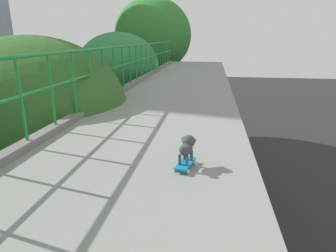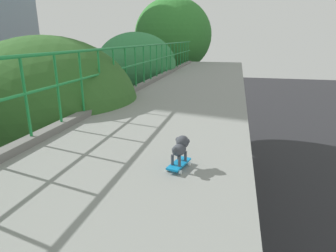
# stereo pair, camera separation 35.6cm
# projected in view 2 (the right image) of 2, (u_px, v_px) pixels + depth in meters

# --- Properties ---
(city_bus) EXTENTS (2.59, 10.11, 3.13)m
(city_bus) POSITION_uv_depth(u_px,v_px,m) (108.00, 105.00, 26.83)
(city_bus) COLOR #B11A1C
(city_bus) RESTS_ON ground
(roadside_tree_mid) EXTENTS (4.73, 4.73, 7.97)m
(roadside_tree_mid) POSITION_uv_depth(u_px,v_px,m) (51.00, 109.00, 7.73)
(roadside_tree_mid) COLOR #4C401F
(roadside_tree_mid) RESTS_ON ground
(roadside_tree_far) EXTENTS (3.98, 3.98, 8.17)m
(roadside_tree_far) POSITION_uv_depth(u_px,v_px,m) (136.00, 66.00, 14.43)
(roadside_tree_far) COLOR brown
(roadside_tree_far) RESTS_ON ground
(roadside_tree_farthest) EXTENTS (5.87, 5.87, 10.83)m
(roadside_tree_farthest) POSITION_uv_depth(u_px,v_px,m) (173.00, 36.00, 21.95)
(roadside_tree_farthest) COLOR #54302F
(roadside_tree_farthest) RESTS_ON ground
(toy_skateboard) EXTENTS (0.27, 0.45, 0.08)m
(toy_skateboard) POSITION_uv_depth(u_px,v_px,m) (179.00, 164.00, 3.57)
(toy_skateboard) COLOR #1186CE
(toy_skateboard) RESTS_ON overpass_deck
(small_dog) EXTENTS (0.23, 0.37, 0.33)m
(small_dog) POSITION_uv_depth(u_px,v_px,m) (181.00, 147.00, 3.54)
(small_dog) COLOR #40434B
(small_dog) RESTS_ON toy_skateboard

